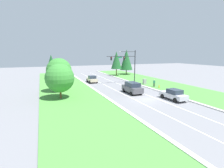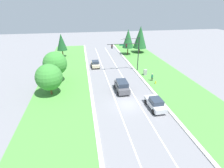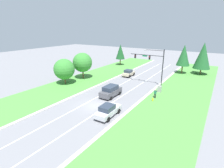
{
  "view_description": "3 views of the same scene",
  "coord_description": "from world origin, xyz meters",
  "px_view_note": "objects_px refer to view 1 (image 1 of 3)",
  "views": [
    {
      "loc": [
        -15.27,
        -22.93,
        7.28
      ],
      "look_at": [
        -2.77,
        7.89,
        1.41
      ],
      "focal_mm": 28.0,
      "sensor_mm": 36.0,
      "label": 1
    },
    {
      "loc": [
        -6.8,
        -23.41,
        14.86
      ],
      "look_at": [
        -1.72,
        5.43,
        1.33
      ],
      "focal_mm": 28.0,
      "sensor_mm": 36.0,
      "label": 2
    },
    {
      "loc": [
        16.31,
        -20.48,
        12.17
      ],
      "look_at": [
        -1.19,
        7.26,
        1.52
      ],
      "focal_mm": 28.0,
      "sensor_mm": 36.0,
      "label": 3
    }
  ],
  "objects_px": {
    "oak_near_left_tree": "(60,78)",
    "oak_far_left_tree": "(59,71)",
    "graphite_suv": "(132,88)",
    "conifer_mid_left_tree": "(51,63)",
    "fire_hydrant": "(159,87)",
    "champagne_sedan": "(92,79)",
    "silver_sedan": "(174,94)",
    "utility_cabinet": "(145,82)",
    "pedestrian": "(154,83)",
    "conifer_far_right_tree": "(116,60)",
    "conifer_near_right_tree": "(126,60)",
    "traffic_signal_mast": "(127,62)"
  },
  "relations": [
    {
      "from": "graphite_suv",
      "to": "oak_near_left_tree",
      "type": "xyz_separation_m",
      "value": [
        -12.69,
        0.8,
        2.35
      ]
    },
    {
      "from": "graphite_suv",
      "to": "oak_near_left_tree",
      "type": "distance_m",
      "value": 12.93
    },
    {
      "from": "graphite_suv",
      "to": "conifer_mid_left_tree",
      "type": "distance_m",
      "value": 28.67
    },
    {
      "from": "oak_near_left_tree",
      "to": "conifer_mid_left_tree",
      "type": "height_order",
      "value": "conifer_mid_left_tree"
    },
    {
      "from": "pedestrian",
      "to": "conifer_far_right_tree",
      "type": "relative_size",
      "value": 0.22
    },
    {
      "from": "fire_hydrant",
      "to": "oak_near_left_tree",
      "type": "xyz_separation_m",
      "value": [
        -20.1,
        -1.07,
        3.04
      ]
    },
    {
      "from": "graphite_suv",
      "to": "utility_cabinet",
      "type": "xyz_separation_m",
      "value": [
        6.98,
        6.78,
        -0.36
      ]
    },
    {
      "from": "champagne_sedan",
      "to": "oak_far_left_tree",
      "type": "xyz_separation_m",
      "value": [
        -8.57,
        -7.98,
        3.16
      ]
    },
    {
      "from": "traffic_signal_mast",
      "to": "conifer_mid_left_tree",
      "type": "bearing_deg",
      "value": 137.46
    },
    {
      "from": "champagne_sedan",
      "to": "graphite_suv",
      "type": "xyz_separation_m",
      "value": [
        3.66,
        -14.33,
        0.17
      ]
    },
    {
      "from": "graphite_suv",
      "to": "conifer_mid_left_tree",
      "type": "bearing_deg",
      "value": 116.6
    },
    {
      "from": "oak_near_left_tree",
      "to": "silver_sedan",
      "type": "bearing_deg",
      "value": -24.23
    },
    {
      "from": "fire_hydrant",
      "to": "oak_far_left_tree",
      "type": "xyz_separation_m",
      "value": [
        -19.65,
        4.47,
        3.69
      ]
    },
    {
      "from": "utility_cabinet",
      "to": "pedestrian",
      "type": "height_order",
      "value": "pedestrian"
    },
    {
      "from": "oak_near_left_tree",
      "to": "pedestrian",
      "type": "bearing_deg",
      "value": 7.48
    },
    {
      "from": "oak_near_left_tree",
      "to": "oak_far_left_tree",
      "type": "bearing_deg",
      "value": 85.34
    },
    {
      "from": "conifer_near_right_tree",
      "to": "utility_cabinet",
      "type": "bearing_deg",
      "value": -104.4
    },
    {
      "from": "fire_hydrant",
      "to": "conifer_mid_left_tree",
      "type": "distance_m",
      "value": 31.25
    },
    {
      "from": "utility_cabinet",
      "to": "champagne_sedan",
      "type": "bearing_deg",
      "value": 144.65
    },
    {
      "from": "champagne_sedan",
      "to": "fire_hydrant",
      "type": "distance_m",
      "value": 16.68
    },
    {
      "from": "oak_far_left_tree",
      "to": "fire_hydrant",
      "type": "bearing_deg",
      "value": -12.83
    },
    {
      "from": "traffic_signal_mast",
      "to": "conifer_far_right_tree",
      "type": "distance_m",
      "value": 14.83
    },
    {
      "from": "champagne_sedan",
      "to": "pedestrian",
      "type": "xyz_separation_m",
      "value": [
        10.91,
        -10.91,
        0.07
      ]
    },
    {
      "from": "graphite_suv",
      "to": "pedestrian",
      "type": "bearing_deg",
      "value": 25.64
    },
    {
      "from": "silver_sedan",
      "to": "conifer_mid_left_tree",
      "type": "xyz_separation_m",
      "value": [
        -16.32,
        32.16,
        3.61
      ]
    },
    {
      "from": "silver_sedan",
      "to": "oak_far_left_tree",
      "type": "bearing_deg",
      "value": 139.67
    },
    {
      "from": "conifer_near_right_tree",
      "to": "oak_near_left_tree",
      "type": "distance_m",
      "value": 35.59
    },
    {
      "from": "conifer_near_right_tree",
      "to": "conifer_mid_left_tree",
      "type": "height_order",
      "value": "conifer_near_right_tree"
    },
    {
      "from": "silver_sedan",
      "to": "conifer_near_right_tree",
      "type": "relative_size",
      "value": 0.55
    },
    {
      "from": "oak_near_left_tree",
      "to": "oak_far_left_tree",
      "type": "height_order",
      "value": "oak_far_left_tree"
    },
    {
      "from": "pedestrian",
      "to": "oak_far_left_tree",
      "type": "distance_m",
      "value": 19.95
    },
    {
      "from": "pedestrian",
      "to": "oak_far_left_tree",
      "type": "bearing_deg",
      "value": 4.63
    },
    {
      "from": "oak_near_left_tree",
      "to": "graphite_suv",
      "type": "bearing_deg",
      "value": -3.59
    },
    {
      "from": "conifer_far_right_tree",
      "to": "graphite_suv",
      "type": "bearing_deg",
      "value": -106.98
    },
    {
      "from": "graphite_suv",
      "to": "oak_near_left_tree",
      "type": "bearing_deg",
      "value": 176.85
    },
    {
      "from": "graphite_suv",
      "to": "oak_far_left_tree",
      "type": "relative_size",
      "value": 0.76
    },
    {
      "from": "traffic_signal_mast",
      "to": "graphite_suv",
      "type": "distance_m",
      "value": 11.84
    },
    {
      "from": "champagne_sedan",
      "to": "oak_near_left_tree",
      "type": "xyz_separation_m",
      "value": [
        -9.02,
        -13.53,
        2.51
      ]
    },
    {
      "from": "silver_sedan",
      "to": "utility_cabinet",
      "type": "relative_size",
      "value": 3.49
    },
    {
      "from": "conifer_near_right_tree",
      "to": "conifer_mid_left_tree",
      "type": "distance_m",
      "value": 24.58
    },
    {
      "from": "conifer_far_right_tree",
      "to": "conifer_mid_left_tree",
      "type": "height_order",
      "value": "conifer_far_right_tree"
    },
    {
      "from": "graphite_suv",
      "to": "fire_hydrant",
      "type": "height_order",
      "value": "graphite_suv"
    },
    {
      "from": "oak_near_left_tree",
      "to": "conifer_far_right_tree",
      "type": "bearing_deg",
      "value": 49.74
    },
    {
      "from": "graphite_suv",
      "to": "silver_sedan",
      "type": "height_order",
      "value": "graphite_suv"
    },
    {
      "from": "conifer_near_right_tree",
      "to": "champagne_sedan",
      "type": "bearing_deg",
      "value": -142.45
    },
    {
      "from": "champagne_sedan",
      "to": "silver_sedan",
      "type": "xyz_separation_m",
      "value": [
        7.43,
        -20.93,
        0.0
      ]
    },
    {
      "from": "pedestrian",
      "to": "oak_near_left_tree",
      "type": "relative_size",
      "value": 0.3
    },
    {
      "from": "silver_sedan",
      "to": "fire_hydrant",
      "type": "distance_m",
      "value": 9.24
    },
    {
      "from": "utility_cabinet",
      "to": "conifer_near_right_tree",
      "type": "relative_size",
      "value": 0.16
    },
    {
      "from": "graphite_suv",
      "to": "conifer_mid_left_tree",
      "type": "relative_size",
      "value": 0.7
    }
  ]
}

